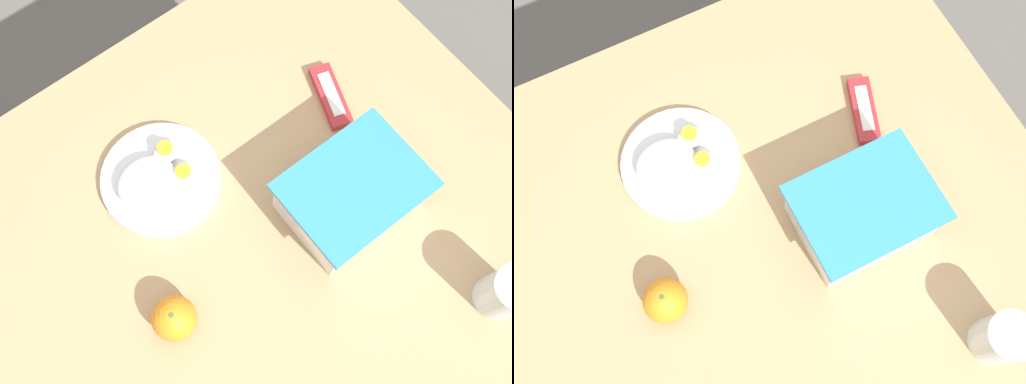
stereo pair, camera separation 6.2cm
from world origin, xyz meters
TOP-DOWN VIEW (x-y plane):
  - ground_plane at (0.00, 0.00)m, footprint 10.00×10.00m
  - table at (0.00, 0.00)m, footprint 0.99×0.89m
  - food_container at (-0.15, 0.06)m, footprint 0.22×0.17m
  - orange_fruit at (0.20, 0.05)m, footprint 0.07×0.07m
  - rice_plate at (0.08, -0.17)m, footprint 0.21×0.21m
  - candy_bar at (-0.25, -0.11)m, footprint 0.08×0.13m
  - drinking_glass at (-0.23, 0.33)m, footprint 0.07×0.07m

SIDE VIEW (x-z plane):
  - ground_plane at x=0.00m, z-range 0.00..0.00m
  - table at x=0.00m, z-range 0.28..1.04m
  - candy_bar at x=-0.25m, z-range 0.77..0.79m
  - rice_plate at x=0.08m, z-range 0.76..0.81m
  - orange_fruit at x=0.20m, z-range 0.77..0.84m
  - food_container at x=-0.15m, z-range 0.76..0.86m
  - drinking_glass at x=-0.23m, z-range 0.77..0.86m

